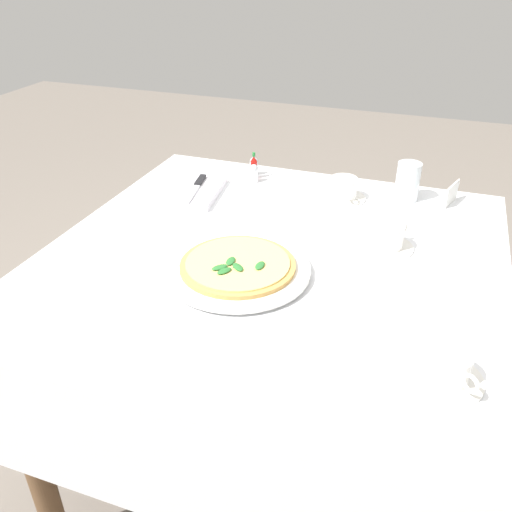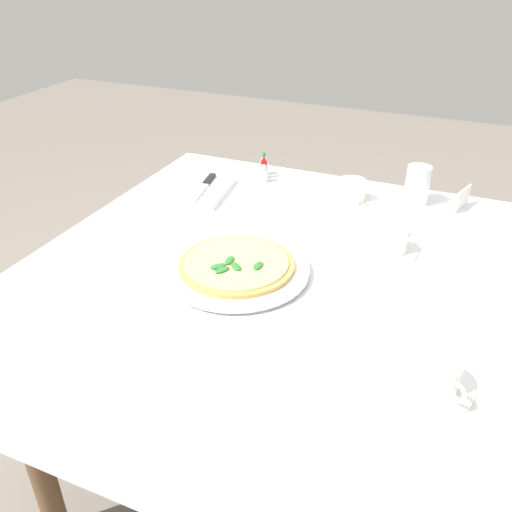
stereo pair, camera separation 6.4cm
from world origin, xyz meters
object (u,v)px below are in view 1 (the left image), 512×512
coffee_cup_near_right (447,369)px  water_glass_far_right (407,184)px  coffee_cup_center_back (343,190)px  coffee_cup_far_left (387,238)px  pizza_plate (238,270)px  dinner_knife (196,187)px  hot_sauce_bottle (254,168)px  napkin_folded (196,191)px  salt_shaker (254,174)px  menu_card (452,194)px  pepper_shaker (254,167)px  pizza (238,265)px

coffee_cup_near_right → water_glass_far_right: bearing=-168.8°
coffee_cup_center_back → coffee_cup_far_left: coffee_cup_center_back is taller
pizza_plate → coffee_cup_center_back: 0.49m
dinner_knife → hot_sauce_bottle: hot_sauce_bottle is taller
napkin_folded → coffee_cup_near_right: bearing=44.6°
napkin_folded → dinner_knife: dinner_knife is taller
coffee_cup_near_right → hot_sauce_bottle: size_ratio=1.57×
coffee_cup_near_right → water_glass_far_right: size_ratio=1.20×
salt_shaker → pizza_plate: bearing=15.9°
menu_card → water_glass_far_right: bearing=112.7°
napkin_folded → hot_sauce_bottle: (-0.17, 0.12, 0.02)m
dinner_knife → salt_shaker: (-0.15, 0.13, 0.00)m
water_glass_far_right → napkin_folded: (0.17, -0.58, -0.04)m
coffee_cup_near_right → pepper_shaker: size_ratio=2.31×
pizza_plate → coffee_cup_far_left: bearing=127.9°
hot_sauce_bottle → salt_shaker: bearing=19.7°
coffee_cup_center_back → water_glass_far_right: (-0.06, 0.17, 0.02)m
coffee_cup_far_left → pizza_plate: bearing=-52.1°
pizza → pepper_shaker: size_ratio=4.55×
water_glass_far_right → coffee_cup_near_right: bearing=11.2°
water_glass_far_right → dinner_knife: water_glass_far_right is taller
coffee_cup_near_right → salt_shaker: 0.92m
coffee_cup_near_right → pepper_shaker: bearing=-140.9°
pizza_plate → salt_shaker: salt_shaker is taller
dinner_knife → hot_sauce_bottle: 0.21m
pizza → water_glass_far_right: (-0.53, 0.31, 0.02)m
water_glass_far_right → salt_shaker: bearing=-86.8°
pizza → salt_shaker: size_ratio=4.55×
coffee_cup_far_left → hot_sauce_bottle: (-0.30, -0.45, 0.01)m
pizza_plate → hot_sauce_bottle: bearing=-163.9°
coffee_cup_center_back → salt_shaker: coffee_cup_center_back is taller
napkin_folded → water_glass_far_right: bearing=98.7°
napkin_folded → dinner_knife: size_ratio=1.21×
napkin_folded → pepper_shaker: (-0.20, 0.11, 0.02)m
coffee_cup_far_left → napkin_folded: (-0.13, -0.56, -0.02)m
salt_shaker → coffee_cup_near_right: bearing=40.3°
pepper_shaker → pizza: bearing=16.3°
pizza_plate → salt_shaker: bearing=-164.1°
pizza_plate → coffee_cup_near_right: (0.19, 0.45, 0.01)m
pizza_plate → pizza: bearing=5.0°
pizza_plate → hot_sauce_bottle: size_ratio=3.89×
pizza_plate → coffee_cup_center_back: (-0.47, 0.14, 0.02)m
hot_sauce_bottle → salt_shaker: 0.03m
napkin_folded → dinner_knife: 0.01m
napkin_folded → menu_card: menu_card is taller
pizza_plate → dinner_knife: size_ratio=1.65×
water_glass_far_right → salt_shaker: water_glass_far_right is taller
coffee_cup_far_left → menu_card: coffee_cup_far_left is taller
pepper_shaker → coffee_cup_center_back: bearing=73.8°
coffee_cup_near_right → dinner_knife: coffee_cup_near_right is taller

